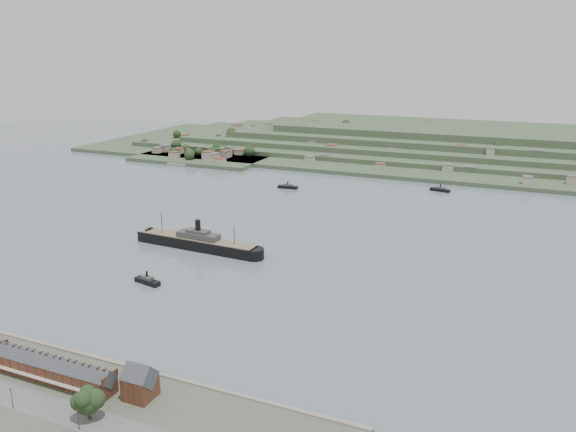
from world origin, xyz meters
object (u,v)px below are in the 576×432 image
at_px(gabled_building, 140,382).
at_px(steamship, 193,242).
at_px(tugboat, 147,281).
at_px(terrace_row, 53,369).
at_px(fig_tree, 87,401).

distance_m(gabled_building, steamship, 165.34).
relative_size(gabled_building, tugboat, 0.83).
bearing_deg(terrace_row, steamship, 102.70).
relative_size(terrace_row, fig_tree, 4.48).
relative_size(steamship, tugboat, 5.75).
bearing_deg(gabled_building, terrace_row, -173.88).
bearing_deg(tugboat, steamship, 97.61).
xyz_separation_m(gabled_building, fig_tree, (-7.99, -17.68, 1.39)).
xyz_separation_m(steamship, fig_tree, (63.96, -166.49, 5.25)).
distance_m(gabled_building, tugboat, 110.31).
height_order(steamship, fig_tree, steamship).
relative_size(terrace_row, steamship, 0.57).
distance_m(gabled_building, fig_tree, 19.45).
relative_size(tugboat, fig_tree, 1.37).
height_order(terrace_row, gabled_building, gabled_building).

